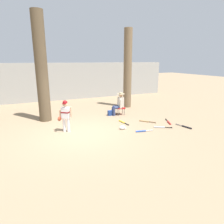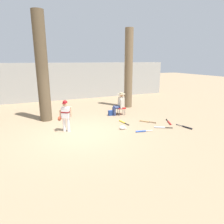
{
  "view_description": "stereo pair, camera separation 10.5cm",
  "coord_description": "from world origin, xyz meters",
  "px_view_note": "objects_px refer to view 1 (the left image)",
  "views": [
    {
      "loc": [
        -1.97,
        -7.38,
        2.85
      ],
      "look_at": [
        1.31,
        -0.04,
        0.75
      ],
      "focal_mm": 32.11,
      "sensor_mm": 36.0,
      "label": 1
    },
    {
      "loc": [
        -1.87,
        -7.42,
        2.85
      ],
      "look_at": [
        1.31,
        -0.04,
        0.75
      ],
      "focal_mm": 32.11,
      "sensor_mm": 36.0,
      "label": 2
    }
  ],
  "objects_px": {
    "bat_red_barrel": "(169,122)",
    "tree_near_player": "(42,77)",
    "batting_helmet_white": "(123,128)",
    "seated_spectator": "(119,103)",
    "bat_wood_tan": "(145,121)",
    "tree_behind_spectator": "(128,73)",
    "handbag_beside_stool": "(111,113)",
    "folding_stool": "(121,108)",
    "bat_blue_youth": "(142,131)",
    "bat_aluminum_silver": "(161,127)",
    "young_ballplayer": "(65,114)",
    "bat_black_composite": "(186,127)",
    "bat_yellow_trainer": "(123,122)"
  },
  "relations": [
    {
      "from": "tree_behind_spectator",
      "to": "bat_black_composite",
      "type": "xyz_separation_m",
      "value": [
        0.44,
        -4.56,
        -2.04
      ]
    },
    {
      "from": "bat_aluminum_silver",
      "to": "handbag_beside_stool",
      "type": "bearing_deg",
      "value": 112.79
    },
    {
      "from": "batting_helmet_white",
      "to": "bat_yellow_trainer",
      "type": "bearing_deg",
      "value": 62.8
    },
    {
      "from": "seated_spectator",
      "to": "bat_blue_youth",
      "type": "height_order",
      "value": "seated_spectator"
    },
    {
      "from": "young_ballplayer",
      "to": "seated_spectator",
      "type": "distance_m",
      "value": 3.43
    },
    {
      "from": "young_ballplayer",
      "to": "bat_red_barrel",
      "type": "bearing_deg",
      "value": -9.52
    },
    {
      "from": "bat_red_barrel",
      "to": "bat_aluminum_silver",
      "type": "xyz_separation_m",
      "value": [
        -0.78,
        -0.43,
        0.0
      ]
    },
    {
      "from": "tree_near_player",
      "to": "seated_spectator",
      "type": "xyz_separation_m",
      "value": [
        3.69,
        -0.53,
        -1.45
      ]
    },
    {
      "from": "folding_stool",
      "to": "bat_blue_youth",
      "type": "xyz_separation_m",
      "value": [
        -0.37,
        -2.73,
        -0.33
      ]
    },
    {
      "from": "bat_yellow_trainer",
      "to": "batting_helmet_white",
      "type": "relative_size",
      "value": 2.77
    },
    {
      "from": "bat_red_barrel",
      "to": "bat_aluminum_silver",
      "type": "height_order",
      "value": "same"
    },
    {
      "from": "seated_spectator",
      "to": "batting_helmet_white",
      "type": "bearing_deg",
      "value": -112.06
    },
    {
      "from": "seated_spectator",
      "to": "bat_blue_youth",
      "type": "xyz_separation_m",
      "value": [
        -0.27,
        -2.74,
        -0.61
      ]
    },
    {
      "from": "young_ballplayer",
      "to": "bat_wood_tan",
      "type": "height_order",
      "value": "young_ballplayer"
    },
    {
      "from": "folding_stool",
      "to": "handbag_beside_stool",
      "type": "height_order",
      "value": "folding_stool"
    },
    {
      "from": "tree_near_player",
      "to": "bat_blue_youth",
      "type": "height_order",
      "value": "tree_near_player"
    },
    {
      "from": "handbag_beside_stool",
      "to": "seated_spectator",
      "type": "bearing_deg",
      "value": -10.24
    },
    {
      "from": "bat_red_barrel",
      "to": "tree_near_player",
      "type": "bearing_deg",
      "value": 152.04
    },
    {
      "from": "tree_near_player",
      "to": "young_ballplayer",
      "type": "height_order",
      "value": "tree_near_player"
    },
    {
      "from": "tree_near_player",
      "to": "seated_spectator",
      "type": "distance_m",
      "value": 4.0
    },
    {
      "from": "young_ballplayer",
      "to": "bat_red_barrel",
      "type": "height_order",
      "value": "young_ballplayer"
    },
    {
      "from": "bat_aluminum_silver",
      "to": "bat_yellow_trainer",
      "type": "bearing_deg",
      "value": 131.29
    },
    {
      "from": "seated_spectator",
      "to": "bat_blue_youth",
      "type": "distance_m",
      "value": 2.82
    },
    {
      "from": "bat_black_composite",
      "to": "batting_helmet_white",
      "type": "bearing_deg",
      "value": 160.38
    },
    {
      "from": "folding_stool",
      "to": "bat_wood_tan",
      "type": "distance_m",
      "value": 1.74
    },
    {
      "from": "bat_red_barrel",
      "to": "batting_helmet_white",
      "type": "relative_size",
      "value": 2.64
    },
    {
      "from": "folding_stool",
      "to": "bat_aluminum_silver",
      "type": "xyz_separation_m",
      "value": [
        0.63,
        -2.64,
        -0.33
      ]
    },
    {
      "from": "tree_behind_spectator",
      "to": "bat_yellow_trainer",
      "type": "distance_m",
      "value": 3.9
    },
    {
      "from": "bat_red_barrel",
      "to": "handbag_beside_stool",
      "type": "bearing_deg",
      "value": 129.94
    },
    {
      "from": "tree_near_player",
      "to": "bat_aluminum_silver",
      "type": "relative_size",
      "value": 7.43
    },
    {
      "from": "handbag_beside_stool",
      "to": "bat_aluminum_silver",
      "type": "distance_m",
      "value": 2.97
    },
    {
      "from": "bat_yellow_trainer",
      "to": "bat_blue_youth",
      "type": "relative_size",
      "value": 1.12
    },
    {
      "from": "seated_spectator",
      "to": "bat_wood_tan",
      "type": "height_order",
      "value": "seated_spectator"
    },
    {
      "from": "bat_wood_tan",
      "to": "batting_helmet_white",
      "type": "relative_size",
      "value": 2.24
    },
    {
      "from": "handbag_beside_stool",
      "to": "bat_aluminum_silver",
      "type": "height_order",
      "value": "handbag_beside_stool"
    },
    {
      "from": "seated_spectator",
      "to": "bat_black_composite",
      "type": "bearing_deg",
      "value": -60.37
    },
    {
      "from": "handbag_beside_stool",
      "to": "batting_helmet_white",
      "type": "xyz_separation_m",
      "value": [
        -0.44,
        -2.2,
        -0.06
      ]
    },
    {
      "from": "tree_behind_spectator",
      "to": "seated_spectator",
      "type": "xyz_separation_m",
      "value": [
        -1.29,
        -1.51,
        -1.43
      ]
    },
    {
      "from": "bat_blue_youth",
      "to": "bat_aluminum_silver",
      "type": "bearing_deg",
      "value": 4.87
    },
    {
      "from": "tree_behind_spectator",
      "to": "batting_helmet_white",
      "type": "relative_size",
      "value": 16.57
    },
    {
      "from": "bat_blue_youth",
      "to": "bat_red_barrel",
      "type": "xyz_separation_m",
      "value": [
        1.78,
        0.52,
        -0.0
      ]
    },
    {
      "from": "bat_wood_tan",
      "to": "bat_black_composite",
      "type": "height_order",
      "value": "same"
    },
    {
      "from": "young_ballplayer",
      "to": "bat_black_composite",
      "type": "height_order",
      "value": "young_ballplayer"
    },
    {
      "from": "young_ballplayer",
      "to": "handbag_beside_stool",
      "type": "relative_size",
      "value": 3.84
    },
    {
      "from": "seated_spectator",
      "to": "bat_wood_tan",
      "type": "relative_size",
      "value": 1.86
    },
    {
      "from": "bat_yellow_trainer",
      "to": "young_ballplayer",
      "type": "bearing_deg",
      "value": -177.23
    },
    {
      "from": "bat_wood_tan",
      "to": "young_ballplayer",
      "type": "bearing_deg",
      "value": 176.88
    },
    {
      "from": "seated_spectator",
      "to": "bat_aluminum_silver",
      "type": "distance_m",
      "value": 2.82
    },
    {
      "from": "tree_near_player",
      "to": "bat_black_composite",
      "type": "height_order",
      "value": "tree_near_player"
    },
    {
      "from": "tree_near_player",
      "to": "batting_helmet_white",
      "type": "height_order",
      "value": "tree_near_player"
    }
  ]
}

